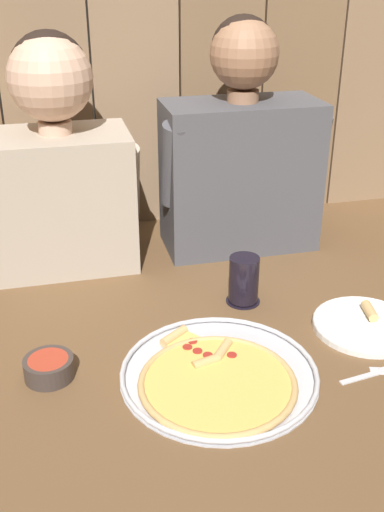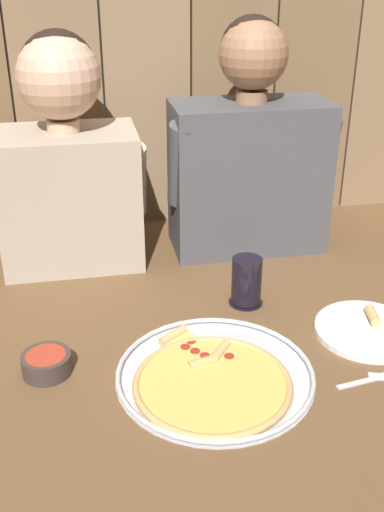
# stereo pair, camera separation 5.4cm
# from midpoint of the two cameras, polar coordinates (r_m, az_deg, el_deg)

# --- Properties ---
(ground_plane) EXTENTS (3.20, 3.20, 0.00)m
(ground_plane) POSITION_cam_midpoint_polar(r_m,az_deg,el_deg) (1.24, 1.89, -9.57)
(ground_plane) COLOR brown
(pizza_tray) EXTENTS (0.38, 0.38, 0.03)m
(pizza_tray) POSITION_cam_midpoint_polar(r_m,az_deg,el_deg) (1.17, 3.37, -11.35)
(pizza_tray) COLOR silver
(pizza_tray) RESTS_ON ground
(dinner_plate) EXTENTS (0.23, 0.23, 0.03)m
(dinner_plate) POSITION_cam_midpoint_polar(r_m,az_deg,el_deg) (1.37, 17.30, -6.64)
(dinner_plate) COLOR white
(dinner_plate) RESTS_ON ground
(drinking_glass) EXTENTS (0.08, 0.08, 0.11)m
(drinking_glass) POSITION_cam_midpoint_polar(r_m,az_deg,el_deg) (1.40, 6.26, -2.43)
(drinking_glass) COLOR black
(drinking_glass) RESTS_ON ground
(dipping_bowl) EXTENTS (0.10, 0.10, 0.04)m
(dipping_bowl) POSITION_cam_midpoint_polar(r_m,az_deg,el_deg) (1.21, -12.31, -9.81)
(dipping_bowl) COLOR #3D332D
(dipping_bowl) RESTS_ON ground
(table_fork) EXTENTS (0.13, 0.04, 0.01)m
(table_fork) POSITION_cam_midpoint_polar(r_m,az_deg,el_deg) (1.23, 17.69, -11.03)
(table_fork) COLOR silver
(table_fork) RESTS_ON ground
(diner_left) EXTENTS (0.38, 0.24, 0.58)m
(diner_left) POSITION_cam_midpoint_polar(r_m,az_deg,el_deg) (1.54, -10.75, 8.83)
(diner_left) COLOR #B2A38E
(diner_left) RESTS_ON ground
(diner_right) EXTENTS (0.44, 0.20, 0.60)m
(diner_right) POSITION_cam_midpoint_polar(r_m,az_deg,el_deg) (1.61, 6.40, 9.72)
(diner_right) COLOR #4C4C51
(diner_right) RESTS_ON ground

